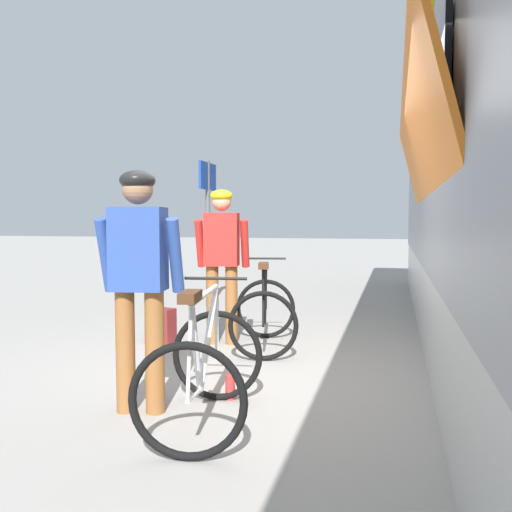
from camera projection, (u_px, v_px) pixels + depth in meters
The scene contains 9 objects.
ground_plane at pixel (280, 380), 4.47m from camera, with size 80.00×80.00×0.00m, color gray.
cyclist_near_in_red at pixel (222, 252), 5.76m from camera, with size 0.64×0.37×1.76m.
cyclist_far_in_blue at pixel (139, 269), 3.66m from camera, with size 0.65×0.38×1.76m.
bicycle_near_black at pixel (265, 312), 5.57m from camera, with size 0.93×1.20×0.99m.
bicycle_far_white at pixel (204, 369), 3.43m from camera, with size 0.89×1.18×0.99m.
backpack_on_platform at pixel (162, 326), 5.85m from camera, with size 0.28×0.18×0.40m, color maroon.
water_bottle_near_the_bikes at pixel (230, 387), 3.98m from camera, with size 0.08×0.08×0.20m, color red.
water_bottle_by_the_backpack at pixel (148, 334), 5.81m from camera, with size 0.07×0.07×0.23m, color red.
platform_sign_post at pixel (208, 208), 8.34m from camera, with size 0.08×0.70×2.40m.
Camera 1 is at (0.96, -4.29, 1.39)m, focal length 35.54 mm.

